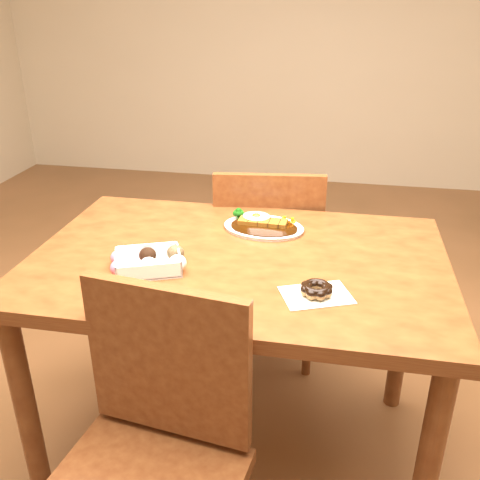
% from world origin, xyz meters
% --- Properties ---
extents(ground, '(6.00, 6.00, 0.00)m').
position_xyz_m(ground, '(0.00, 0.00, 0.00)').
color(ground, brown).
rests_on(ground, ground).
extents(table, '(1.20, 0.80, 0.75)m').
position_xyz_m(table, '(0.00, 0.00, 0.65)').
color(table, '#552511').
rests_on(table, ground).
extents(chair_far, '(0.47, 0.47, 0.87)m').
position_xyz_m(chair_far, '(0.02, 0.54, 0.48)').
color(chair_far, '#552511').
rests_on(chair_far, ground).
extents(chair_near, '(0.47, 0.47, 0.87)m').
position_xyz_m(chair_near, '(-0.10, -0.54, 0.48)').
color(chair_near, '#552511').
rests_on(chair_near, ground).
extents(katsu_curry_plate, '(0.28, 0.21, 0.05)m').
position_xyz_m(katsu_curry_plate, '(0.04, 0.21, 0.76)').
color(katsu_curry_plate, white).
rests_on(katsu_curry_plate, table).
extents(donut_box, '(0.22, 0.19, 0.05)m').
position_xyz_m(donut_box, '(-0.23, -0.13, 0.77)').
color(donut_box, white).
rests_on(donut_box, table).
extents(pon_de_ring, '(0.20, 0.18, 0.03)m').
position_xyz_m(pon_de_ring, '(0.24, -0.18, 0.77)').
color(pon_de_ring, silver).
rests_on(pon_de_ring, table).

